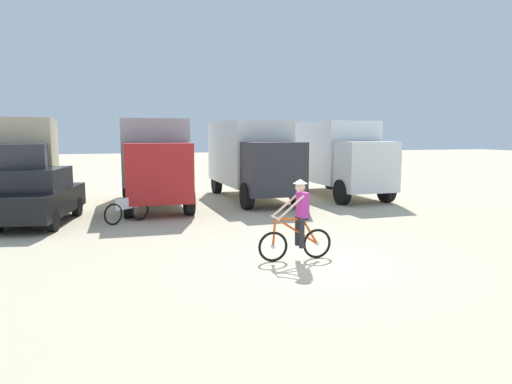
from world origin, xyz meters
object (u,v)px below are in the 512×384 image
Objects in this scene: sedan_parked at (39,196)px; cyclist_orange_shirt at (298,223)px; box_truck_tan_camper at (19,160)px; box_truck_grey_hauler at (153,158)px; box_truck_white_box at (251,156)px; box_truck_avon_van at (334,154)px; bicycle_spare at (127,210)px.

cyclist_orange_shirt is (6.15, -6.24, -0.04)m from sedan_parked.
box_truck_grey_hauler is at bearing -0.10° from box_truck_tan_camper.
box_truck_tan_camper is at bearing -176.33° from box_truck_white_box.
box_truck_avon_van is (3.94, 0.02, 0.00)m from box_truck_white_box.
box_truck_grey_hauler reaches higher than cyclist_orange_shirt.
box_truck_avon_van reaches higher than sedan_parked.
box_truck_avon_van is (8.15, 0.60, 0.00)m from box_truck_grey_hauler.
sedan_parked is at bearing -163.15° from box_truck_avon_van.
cyclist_orange_shirt is at bearing -45.43° from sedan_parked.
cyclist_orange_shirt is at bearing -100.41° from box_truck_white_box.
box_truck_tan_camper is 3.33m from sedan_parked.
box_truck_white_box is at bearing 7.88° from box_truck_grey_hauler.
box_truck_grey_hauler is 4.76× the size of bicycle_spare.
bicycle_spare is (-3.52, 5.68, -0.45)m from cyclist_orange_shirt.
box_truck_white_box is (4.21, 0.58, 0.00)m from box_truck_grey_hauler.
box_truck_grey_hauler is 4.02m from bicycle_spare.
box_truck_grey_hauler is 8.17m from box_truck_avon_van.
box_truck_tan_camper and box_truck_avon_van have the same top height.
sedan_parked is at bearing 167.81° from bicycle_spare.
box_truck_tan_camper reaches higher than cyclist_orange_shirt.
box_truck_avon_van is 4.76× the size of bicycle_spare.
cyclist_orange_shirt is 1.28× the size of bicycle_spare.
box_truck_white_box is 1.53× the size of sedan_parked.
box_truck_grey_hauler is 4.25m from box_truck_white_box.
sedan_parked is 2.73m from bicycle_spare.
box_truck_grey_hauler is 4.90m from sedan_parked.
box_truck_tan_camper reaches higher than sedan_parked.
cyclist_orange_shirt is (7.17, -9.26, -1.03)m from box_truck_tan_camper.
bicycle_spare is at bearing 121.83° from cyclist_orange_shirt.
sedan_parked is (-3.75, -3.00, -0.99)m from box_truck_grey_hauler.
box_truck_white_box is 4.76× the size of bicycle_spare.
box_truck_white_box is at bearing 3.67° from box_truck_tan_camper.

